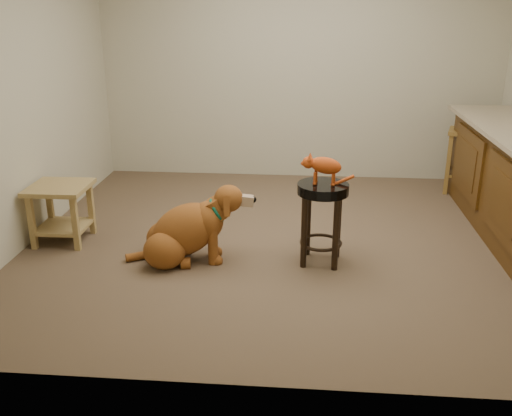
# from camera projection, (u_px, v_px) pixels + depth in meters

# --- Properties ---
(floor) EXTENTS (4.50, 4.00, 0.01)m
(floor) POSITION_uv_depth(u_px,v_px,m) (293.00, 241.00, 4.95)
(floor) COLOR brown
(floor) RESTS_ON ground
(room_shell) EXTENTS (4.54, 4.04, 2.62)m
(room_shell) POSITION_uv_depth(u_px,v_px,m) (297.00, 41.00, 4.37)
(room_shell) COLOR #B3AD90
(room_shell) RESTS_ON ground
(padded_stool) EXTENTS (0.40, 0.40, 0.65)m
(padded_stool) POSITION_uv_depth(u_px,v_px,m) (322.00, 207.00, 4.40)
(padded_stool) COLOR black
(padded_stool) RESTS_ON ground
(wood_stool) EXTENTS (0.46, 0.46, 0.68)m
(wood_stool) POSITION_uv_depth(u_px,v_px,m) (464.00, 160.00, 6.12)
(wood_stool) COLOR brown
(wood_stool) RESTS_ON ground
(side_table) EXTENTS (0.49, 0.49, 0.50)m
(side_table) POSITION_uv_depth(u_px,v_px,m) (61.00, 205.00, 4.85)
(side_table) COLOR olive
(side_table) RESTS_ON ground
(golden_retriever) EXTENTS (1.05, 0.56, 0.67)m
(golden_retriever) POSITION_uv_depth(u_px,v_px,m) (187.00, 231.00, 4.50)
(golden_retriever) COLOR brown
(golden_retriever) RESTS_ON ground
(tabby_kitten) EXTENTS (0.42, 0.15, 0.26)m
(tabby_kitten) POSITION_uv_depth(u_px,v_px,m) (323.00, 166.00, 4.30)
(tabby_kitten) COLOR #A93C10
(tabby_kitten) RESTS_ON padded_stool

